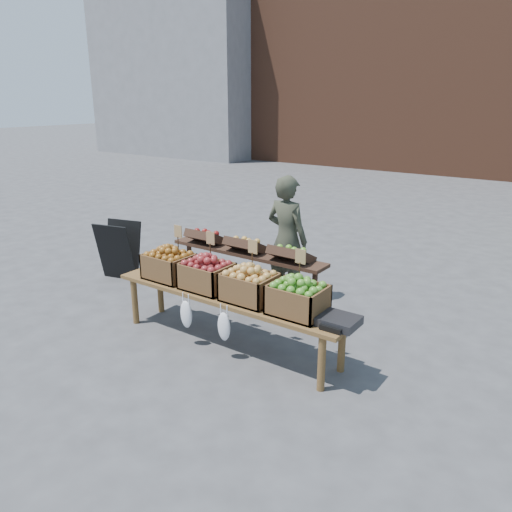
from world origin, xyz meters
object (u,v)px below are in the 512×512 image
Objects in this scene: vendor at (287,239)px; crate_green_apples at (298,300)px; crate_golden_apples at (169,266)px; crate_russet_pears at (207,276)px; crate_red_apples at (249,287)px; back_table at (247,274)px; display_bench at (228,320)px; weighing_scale at (339,321)px; chalkboard_sign at (119,250)px.

vendor is 3.20× the size of crate_green_apples.
crate_golden_apples is 0.55m from crate_russet_pears.
vendor reaches higher than crate_red_apples.
display_bench is (0.29, -0.72, -0.24)m from back_table.
vendor reaches higher than weighing_scale.
crate_russet_pears is at bearing -88.93° from back_table.
crate_russet_pears is at bearing 180.00° from weighing_scale.
weighing_scale is at bearing 0.00° from crate_red_apples.
crate_red_apples reaches higher than display_bench.
display_bench is 0.93m from crate_green_apples.
crate_russet_pears and crate_red_apples have the same top height.
crate_golden_apples and crate_russet_pears have the same top height.
back_table is 0.78× the size of display_bench.
display_bench is at bearing 0.00° from crate_russet_pears.
weighing_scale is (1.43, -1.42, -0.19)m from vendor.
back_table is 4.20× the size of crate_green_apples.
display_bench is at bearing 0.00° from crate_golden_apples.
vendor is 1.74m from crate_green_apples.
vendor is at bearing 3.17° from chalkboard_sign.
chalkboard_sign is 0.40× the size of back_table.
crate_golden_apples is at bearing 180.00° from display_bench.
crate_russet_pears is at bearing 0.00° from crate_golden_apples.
crate_russet_pears is at bearing 91.53° from vendor.
chalkboard_sign is at bearing -179.32° from back_table.
back_table is at bearing 53.30° from crate_golden_apples.
display_bench is 5.40× the size of crate_russet_pears.
vendor is at bearing 107.73° from crate_red_apples.
back_table is 1.70m from weighing_scale.
crate_green_apples reaches higher than display_bench.
vendor reaches higher than crate_green_apples.
vendor reaches higher than crate_golden_apples.
display_bench is 0.51m from crate_red_apples.
back_table is at bearing -13.34° from chalkboard_sign.
display_bench is 7.94× the size of weighing_scale.
back_table is 6.18× the size of weighing_scale.
crate_red_apples reaches higher than weighing_scale.
display_bench is (0.18, -1.42, -0.52)m from vendor.
vendor is at bearing 135.22° from weighing_scale.
vendor is 1.42m from crate_russet_pears.
chalkboard_sign is 1.67× the size of crate_russet_pears.
crate_golden_apples is at bearing -36.29° from chalkboard_sign.
crate_russet_pears reaches higher than display_bench.
crate_red_apples is (0.27, 0.00, 0.42)m from display_bench.
back_table reaches higher than weighing_scale.
crate_green_apples is 1.47× the size of weighing_scale.
crate_golden_apples is at bearing 180.00° from crate_russet_pears.
crate_red_apples is at bearing 0.00° from crate_golden_apples.
crate_golden_apples is at bearing -126.70° from back_table.
chalkboard_sign is 1.67× the size of crate_green_apples.
crate_green_apples is at bearing 0.00° from crate_red_apples.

